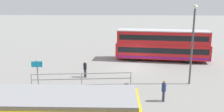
{
  "coord_description": "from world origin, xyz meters",
  "views": [
    {
      "loc": [
        1.45,
        25.69,
        7.41
      ],
      "look_at": [
        2.16,
        4.74,
        2.34
      ],
      "focal_mm": 38.8,
      "sensor_mm": 36.0,
      "label": 1
    }
  ],
  "objects_px": {
    "double_decker_bus": "(162,45)",
    "pedestrian_crossing": "(164,90)",
    "pedestrian_near_railing": "(85,68)",
    "street_lamp": "(193,39)",
    "info_sign": "(37,68)"
  },
  "relations": [
    {
      "from": "double_decker_bus",
      "to": "pedestrian_crossing",
      "type": "relative_size",
      "value": 7.09
    },
    {
      "from": "double_decker_bus",
      "to": "pedestrian_near_railing",
      "type": "xyz_separation_m",
      "value": [
        8.33,
        6.69,
        -0.99
      ]
    },
    {
      "from": "street_lamp",
      "to": "pedestrian_near_railing",
      "type": "bearing_deg",
      "value": -9.37
    },
    {
      "from": "pedestrian_near_railing",
      "to": "pedestrian_crossing",
      "type": "bearing_deg",
      "value": 140.86
    },
    {
      "from": "pedestrian_crossing",
      "to": "info_sign",
      "type": "height_order",
      "value": "info_sign"
    },
    {
      "from": "pedestrian_crossing",
      "to": "street_lamp",
      "type": "bearing_deg",
      "value": -127.92
    },
    {
      "from": "double_decker_bus",
      "to": "street_lamp",
      "type": "distance_m",
      "value": 8.58
    },
    {
      "from": "pedestrian_near_railing",
      "to": "street_lamp",
      "type": "distance_m",
      "value": 10.06
    },
    {
      "from": "info_sign",
      "to": "pedestrian_crossing",
      "type": "bearing_deg",
      "value": 163.35
    },
    {
      "from": "pedestrian_crossing",
      "to": "street_lamp",
      "type": "relative_size",
      "value": 0.23
    },
    {
      "from": "double_decker_bus",
      "to": "pedestrian_crossing",
      "type": "distance_m",
      "value": 12.17
    },
    {
      "from": "pedestrian_near_railing",
      "to": "pedestrian_crossing",
      "type": "xyz_separation_m",
      "value": [
        -6.52,
        5.3,
        -0.0
      ]
    },
    {
      "from": "pedestrian_near_railing",
      "to": "pedestrian_crossing",
      "type": "relative_size",
      "value": 1.0
    },
    {
      "from": "pedestrian_crossing",
      "to": "double_decker_bus",
      "type": "bearing_deg",
      "value": -98.61
    },
    {
      "from": "double_decker_bus",
      "to": "pedestrian_near_railing",
      "type": "distance_m",
      "value": 10.73
    }
  ]
}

